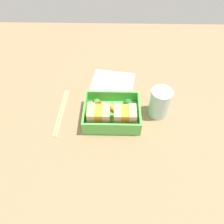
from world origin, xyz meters
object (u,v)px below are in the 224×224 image
object	(u,v)px
carrot_stick_far_left	(112,108)
drinking_glass	(160,103)
strawberry_far_left	(97,104)
chopstick_pair	(61,111)
sandwich_left	(125,116)
broccoli_floret	(128,104)
sandwich_center_left	(99,116)
folded_napkin	(113,81)

from	to	relation	value
carrot_stick_far_left	drinking_glass	size ratio (longest dim) A/B	0.36
strawberry_far_left	drinking_glass	bearing A→B (deg)	177.06
carrot_stick_far_left	chopstick_pair	world-z (taller)	carrot_stick_far_left
sandwich_left	strawberry_far_left	distance (cm)	10.83
sandwich_left	broccoli_floret	size ratio (longest dim) A/B	1.58
sandwich_center_left	folded_napkin	world-z (taller)	sandwich_center_left
sandwich_left	folded_napkin	world-z (taller)	sandwich_left
drinking_glass	folded_napkin	size ratio (longest dim) A/B	0.63
strawberry_far_left	broccoli_floret	bearing A→B (deg)	175.88
drinking_glass	folded_napkin	distance (cm)	21.34
drinking_glass	carrot_stick_far_left	bearing A→B (deg)	-0.10
sandwich_left	carrot_stick_far_left	size ratio (longest dim) A/B	1.88
strawberry_far_left	chopstick_pair	bearing A→B (deg)	6.59
carrot_stick_far_left	strawberry_far_left	xyz separation A→B (cm)	(5.04, -0.99, 0.83)
sandwich_left	strawberry_far_left	bearing A→B (deg)	-34.27
drinking_glass	sandwich_left	bearing A→B (deg)	24.71
strawberry_far_left	chopstick_pair	size ratio (longest dim) A/B	0.18
sandwich_left	drinking_glass	bearing A→B (deg)	-155.29
carrot_stick_far_left	chopstick_pair	size ratio (longest dim) A/B	0.18
broccoli_floret	chopstick_pair	bearing A→B (deg)	1.71
folded_napkin	carrot_stick_far_left	bearing A→B (deg)	90.27
drinking_glass	folded_napkin	world-z (taller)	drinking_glass
sandwich_left	broccoli_floret	bearing A→B (deg)	-100.84
folded_napkin	broccoli_floret	bearing A→B (deg)	109.04
carrot_stick_far_left	chopstick_pair	bearing A→B (deg)	1.26
sandwich_center_left	sandwich_left	bearing A→B (deg)	180.00
sandwich_center_left	folded_napkin	size ratio (longest dim) A/B	0.43
sandwich_center_left	drinking_glass	xyz separation A→B (cm)	(-18.77, -5.04, 0.72)
drinking_glass	folded_napkin	bearing A→B (deg)	-44.49
sandwich_left	drinking_glass	xyz separation A→B (cm)	(-10.95, -5.04, 0.72)
strawberry_far_left	folded_napkin	distance (cm)	14.70
carrot_stick_far_left	folded_napkin	bearing A→B (deg)	-89.73
chopstick_pair	drinking_glass	world-z (taller)	drinking_glass
chopstick_pair	broccoli_floret	bearing A→B (deg)	-178.29
carrot_stick_far_left	folded_napkin	xyz separation A→B (cm)	(0.07, -14.58, -1.78)
sandwich_center_left	broccoli_floret	distance (cm)	10.33
sandwich_left	broccoli_floret	world-z (taller)	sandwich_left
sandwich_left	carrot_stick_far_left	xyz separation A→B (cm)	(3.84, -5.07, -2.11)
chopstick_pair	drinking_glass	distance (cm)	31.93
sandwich_center_left	carrot_stick_far_left	size ratio (longest dim) A/B	1.88
sandwich_left	sandwich_center_left	size ratio (longest dim) A/B	1.00
broccoli_floret	carrot_stick_far_left	bearing A→B (deg)	3.26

